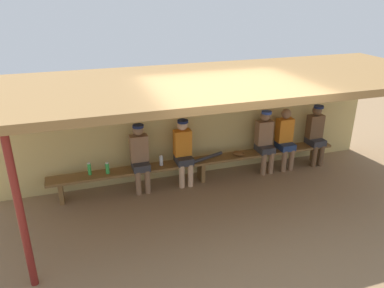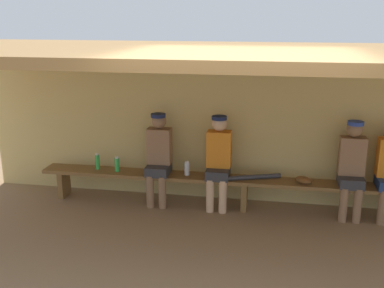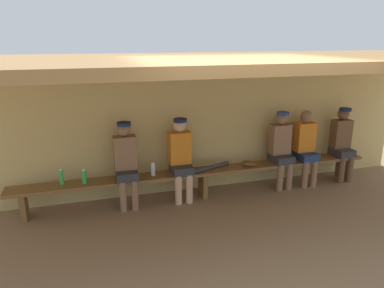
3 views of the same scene
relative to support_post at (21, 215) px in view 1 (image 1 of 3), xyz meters
name	(u,v)px [view 1 (image 1 of 3)]	position (x,y,z in m)	size (l,w,h in m)	color
ground_plane	(231,220)	(3.11, 0.55, -1.10)	(24.00, 24.00, 0.00)	#8C6D4C
back_wall	(194,123)	(3.11, 2.55, 0.00)	(8.00, 0.20, 2.20)	tan
dugout_roof	(219,82)	(3.11, 1.25, 1.16)	(8.00, 2.80, 0.12)	olive
support_post	(21,215)	(0.00, 0.00, 0.00)	(0.10, 0.10, 2.20)	maroon
bench	(201,163)	(3.11, 2.10, -0.71)	(6.00, 0.36, 0.46)	brown
player_leftmost	(183,149)	(2.73, 2.10, -0.35)	(0.34, 0.42, 1.34)	#333338
player_in_white	(140,155)	(1.87, 2.10, -0.35)	(0.34, 0.42, 1.34)	#333338
player_with_sunglasses	(285,137)	(5.03, 2.10, -0.37)	(0.34, 0.42, 1.34)	navy
player_rightmost	(265,139)	(4.54, 2.10, -0.35)	(0.34, 0.42, 1.34)	#333338
player_near_post	(316,132)	(5.79, 2.10, -0.35)	(0.34, 0.42, 1.34)	#333338
water_bottle_orange	(89,169)	(0.92, 2.13, -0.52)	(0.06, 0.06, 0.24)	green
water_bottle_blue	(161,161)	(2.28, 2.11, -0.54)	(0.07, 0.07, 0.21)	silver
water_bottle_green	(107,168)	(1.24, 2.08, -0.53)	(0.07, 0.07, 0.23)	green
baseball_glove_dark_brown	(238,153)	(3.92, 2.07, -0.60)	(0.24, 0.17, 0.09)	brown
baseball_bat	(207,157)	(3.24, 2.10, -0.61)	(0.07, 0.07, 0.78)	#333338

